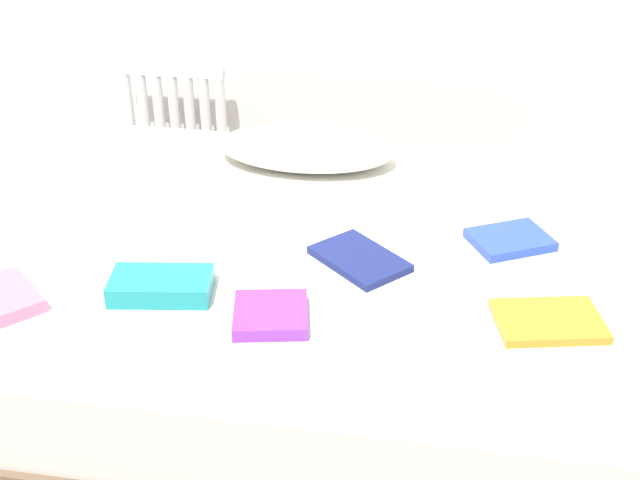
% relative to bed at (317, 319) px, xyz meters
% --- Properties ---
extents(ground_plane, '(8.00, 8.00, 0.00)m').
position_rel_bed_xyz_m(ground_plane, '(0.00, 0.00, -0.25)').
color(ground_plane, '#9E998E').
extents(bed, '(2.00, 1.50, 0.50)m').
position_rel_bed_xyz_m(bed, '(0.00, 0.00, 0.00)').
color(bed, brown).
rests_on(bed, ground).
extents(radiator, '(0.45, 0.04, 0.46)m').
position_rel_bed_xyz_m(radiator, '(-0.81, 1.20, 0.09)').
color(radiator, white).
rests_on(radiator, ground).
extents(pillow, '(0.58, 0.32, 0.11)m').
position_rel_bed_xyz_m(pillow, '(-0.12, 0.51, 0.31)').
color(pillow, white).
rests_on(pillow, bed).
extents(textbook_teal, '(0.26, 0.17, 0.05)m').
position_rel_bed_xyz_m(textbook_teal, '(-0.33, -0.32, 0.28)').
color(textbook_teal, teal).
rests_on(textbook_teal, bed).
extents(textbook_blue, '(0.25, 0.23, 0.03)m').
position_rel_bed_xyz_m(textbook_blue, '(0.52, 0.08, 0.27)').
color(textbook_blue, '#2847B7').
rests_on(textbook_blue, bed).
extents(textbook_navy, '(0.29, 0.28, 0.02)m').
position_rel_bed_xyz_m(textbook_navy, '(0.13, -0.08, 0.26)').
color(textbook_navy, navy).
rests_on(textbook_navy, bed).
extents(textbook_orange, '(0.28, 0.22, 0.02)m').
position_rel_bed_xyz_m(textbook_orange, '(0.59, -0.29, 0.26)').
color(textbook_orange, orange).
rests_on(textbook_orange, bed).
extents(textbook_purple, '(0.20, 0.20, 0.03)m').
position_rel_bed_xyz_m(textbook_purple, '(-0.04, -0.38, 0.27)').
color(textbook_purple, purple).
rests_on(textbook_purple, bed).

